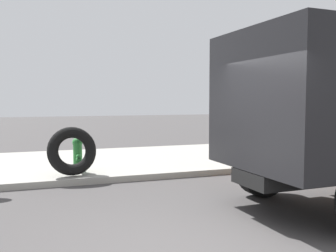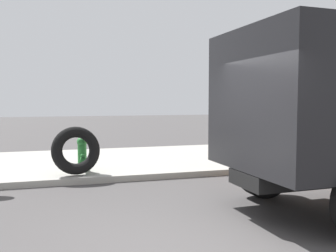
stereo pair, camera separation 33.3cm
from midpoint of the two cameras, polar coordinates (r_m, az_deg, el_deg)
name	(u,v)px [view 2 (the right image)]	position (r m, az deg, el deg)	size (l,w,h in m)	color
ground_plane	(180,247)	(5.06, 3.88, -18.05)	(80.00, 80.00, 0.00)	#423F3F
sidewalk_curb	(110,162)	(11.16, -8.00, -5.43)	(36.00, 5.00, 0.15)	#99968E
fire_hydrant	(82,153)	(9.36, -12.00, -4.05)	(0.25, 0.56, 0.85)	#2D8438
loose_tire	(76,150)	(8.91, -12.86, -3.67)	(1.12, 1.12, 0.26)	black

